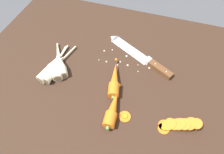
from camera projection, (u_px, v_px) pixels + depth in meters
ground_plane at (113, 78)px, 79.68cm from camera, size 120.00×90.00×4.00cm
chefs_knife at (137, 54)px, 83.96cm from camera, size 32.27×19.18×4.18cm
whole_carrot at (114, 80)px, 74.04cm from camera, size 7.56×19.07×4.20cm
whole_carrot_second at (113, 109)px, 67.01cm from camera, size 5.06×18.47×4.20cm
parsnip_front at (54, 64)px, 78.85cm from camera, size 4.03×18.24×4.00cm
parsnip_mid_left at (61, 65)px, 78.58cm from camera, size 12.02×15.90×4.00cm
parsnip_mid_right at (57, 66)px, 78.47cm from camera, size 11.72×19.28×4.00cm
parsnip_back at (53, 68)px, 77.83cm from camera, size 7.45×22.33×4.00cm
parsnip_outer at (52, 69)px, 77.56cm from camera, size 4.56×20.34×4.00cm
carrot_slice_stack at (180, 124)px, 64.39cm from camera, size 13.75×6.59×4.22cm
carrot_slice_stray_near at (125, 116)px, 67.21cm from camera, size 4.21×4.21×0.70cm
carrot_slice_stray_mid at (164, 128)px, 64.67cm from camera, size 3.93×3.93×0.70cm
mince_crumbs at (123, 60)px, 82.27cm from camera, size 22.39×8.95×0.87cm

